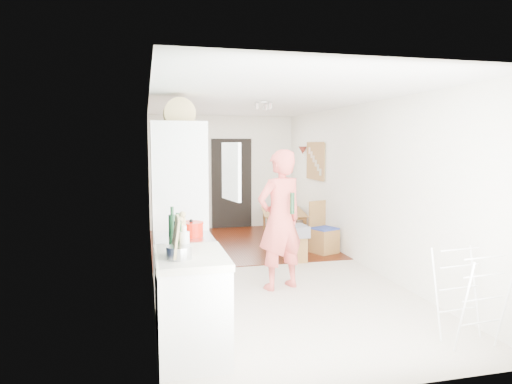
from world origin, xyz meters
name	(u,v)px	position (x,y,z in m)	size (l,w,h in m)	color
room_shell	(262,187)	(0.00, 0.00, 1.25)	(3.20, 7.00, 2.50)	white
floor	(262,269)	(0.00, 0.00, 0.00)	(3.20, 7.00, 0.01)	beige
wood_floor_overlay	(237,243)	(0.00, 1.85, 0.01)	(3.20, 3.30, 0.01)	#53220C
sage_wall_panel	(153,147)	(-1.59, -2.00, 1.85)	(0.02, 3.00, 1.30)	slate
tile_splashback	(157,229)	(-1.59, -2.55, 1.15)	(0.02, 1.90, 0.50)	black
doorway_recess	(232,184)	(0.20, 3.48, 1.00)	(0.90, 0.04, 2.00)	black
base_cabinet	(191,307)	(-1.30, -2.55, 0.43)	(0.60, 0.90, 0.86)	white
worktop	(191,257)	(-1.30, -2.55, 0.89)	(0.62, 0.92, 0.06)	#EFE9CE
range_cooker	(184,282)	(-1.30, -1.80, 0.44)	(0.60, 0.60, 0.88)	white
cooker_top	(184,239)	(-1.30, -1.80, 0.90)	(0.60, 0.60, 0.04)	#B0B0B3
fridge_housing	(179,209)	(-1.27, -0.78, 1.07)	(0.66, 0.66, 2.15)	white
fridge_door	(231,171)	(-0.66, -1.08, 1.55)	(0.56, 0.04, 0.70)	white
fridge_interior	(203,170)	(-0.96, -0.78, 1.55)	(0.02, 0.52, 0.66)	white
pinboard	(316,161)	(1.58, 1.90, 1.55)	(0.03, 0.90, 0.70)	tan
pinboard_frame	(315,161)	(1.57, 1.90, 1.55)	(0.01, 0.94, 0.74)	olive
wall_sconce	(303,150)	(1.54, 2.55, 1.75)	(0.18, 0.18, 0.16)	maroon
person	(280,207)	(0.01, -0.93, 1.07)	(0.78, 0.51, 2.14)	#E35A50
dining_table	(284,226)	(1.06, 2.26, 0.22)	(1.27, 0.71, 0.45)	olive
dining_chair	(324,228)	(1.30, 0.73, 0.45)	(0.38, 0.38, 0.90)	olive
stool	(295,249)	(0.64, 0.33, 0.21)	(0.31, 0.31, 0.41)	olive
grey_drape	(294,231)	(0.62, 0.31, 0.50)	(0.40, 0.40, 0.18)	gray
drying_rack	(470,298)	(1.25, -2.96, 0.45)	(0.46, 0.41, 0.90)	white
bread_bin	(179,114)	(-1.24, -0.69, 2.26)	(0.40, 0.38, 0.21)	tan
red_casserole	(191,229)	(-1.22, -1.80, 1.00)	(0.26, 0.26, 0.15)	red
steel_pan	(179,252)	(-1.41, -2.71, 0.97)	(0.22, 0.22, 0.11)	#B0B0B3
held_bottle	(292,203)	(0.12, -1.08, 1.14)	(0.06, 0.06, 0.27)	#183B1F
bottle_a	(178,237)	(-1.40, -2.50, 1.06)	(0.07, 0.07, 0.29)	#183B1F
bottle_b	(173,231)	(-1.44, -2.29, 1.08)	(0.07, 0.07, 0.31)	#183B1F
bottle_c	(185,244)	(-1.36, -2.63, 1.03)	(0.09, 0.09, 0.21)	silver
pepper_mill_front	(183,230)	(-1.33, -2.02, 1.04)	(0.06, 0.06, 0.23)	tan
pepper_mill_back	(181,233)	(-1.35, -2.12, 1.02)	(0.06, 0.06, 0.21)	tan
chopping_boards	(176,237)	(-1.43, -2.65, 1.10)	(0.04, 0.26, 0.35)	tan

